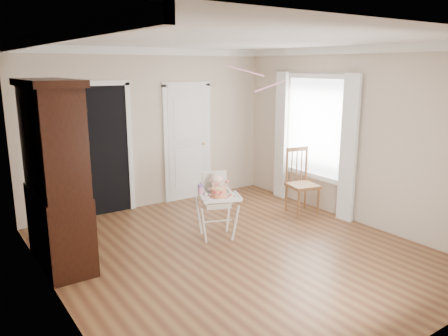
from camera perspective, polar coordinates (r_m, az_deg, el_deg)
floor at (r=5.90m, az=1.63°, el=-10.85°), size 5.00×5.00×0.00m
ceiling at (r=5.39m, az=1.83°, el=16.36°), size 5.00×5.00×0.00m
wall_back at (r=7.62m, az=-9.50°, el=5.07°), size 4.50×0.00×4.50m
wall_left at (r=4.56m, az=-21.72°, el=-1.07°), size 0.00×5.00×5.00m
wall_right at (r=7.04m, az=16.71°, el=4.04°), size 0.00×5.00×5.00m
crown_molding at (r=5.39m, az=1.82°, el=15.73°), size 4.50×5.00×0.12m
doorway at (r=7.31m, az=-15.76°, el=2.51°), size 1.06×0.05×2.22m
closet_door at (r=7.97m, az=-4.77°, el=3.19°), size 0.96×0.09×2.13m
window_right at (r=7.51m, az=11.59°, el=4.39°), size 0.13×1.84×2.30m
high_chair at (r=6.16m, az=-0.97°, el=-3.90°), size 0.75×0.82×0.96m
baby at (r=6.15m, az=-1.01°, el=-2.70°), size 0.25×0.26×0.40m
cake at (r=5.92m, az=-0.64°, el=-3.23°), size 0.27×0.27×0.12m
sippy_cup at (r=5.99m, az=-3.07°, el=-2.85°), size 0.08×0.08×0.20m
china_cabinet at (r=5.58m, az=-21.15°, el=-0.89°), size 0.60×1.34×2.26m
dining_chair at (r=7.34m, az=10.08°, el=-1.99°), size 0.52×0.52×1.09m
streamer at (r=5.99m, az=2.91°, el=12.53°), size 0.41×0.31×0.15m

